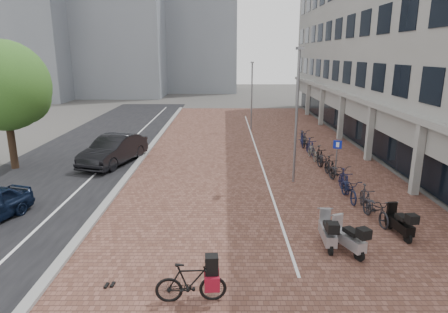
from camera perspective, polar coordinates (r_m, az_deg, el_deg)
ground at (r=14.53m, az=-0.01°, el=-11.12°), size 140.00×140.00×0.00m
plaza_brick at (r=25.92m, az=4.43°, el=0.66°), size 14.50×42.00×0.04m
street_asphalt at (r=27.37m, az=-19.19°, el=0.61°), size 8.00×50.00×0.03m
curb at (r=26.33m, az=-11.16°, el=0.78°), size 0.35×42.00×0.14m
lane_line at (r=26.78m, az=-15.15°, el=0.66°), size 0.12×44.00×0.00m
parking_line at (r=25.93m, az=4.87°, el=0.71°), size 0.10×30.00×0.00m
office_building at (r=31.88m, az=25.22°, el=17.29°), size 8.40×40.00×15.00m
bg_towers at (r=64.08m, az=-13.88°, el=21.31°), size 33.00×23.00×32.00m
car_dark at (r=23.83m, az=-15.83°, el=0.93°), size 3.20×5.44×1.69m
hero_bike at (r=10.72m, az=-4.87°, el=-17.80°), size 1.91×0.65×1.33m
shoes at (r=11.97m, az=-16.43°, el=-17.73°), size 0.33×0.29×0.08m
scooter_front at (r=13.80m, az=14.94°, el=-10.42°), size 0.64×1.74×1.18m
scooter_mid at (r=15.39m, az=24.30°, el=-8.70°), size 0.72×1.67×1.11m
scooter_back at (r=13.59m, az=17.68°, el=-11.09°), size 1.12×1.76×1.16m
parking_sign at (r=20.88m, az=16.16°, el=0.36°), size 0.42×0.17×2.05m
lamp_near at (r=19.42m, az=10.53°, el=5.53°), size 0.12×0.12×6.59m
lamp_far at (r=33.16m, az=4.07°, el=8.71°), size 0.12×0.12×5.62m
street_tree at (r=24.55m, az=-29.10°, el=8.74°), size 4.89×4.89×7.12m
bike_row at (r=22.48m, az=14.57°, el=-0.67°), size 1.26×15.82×1.05m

